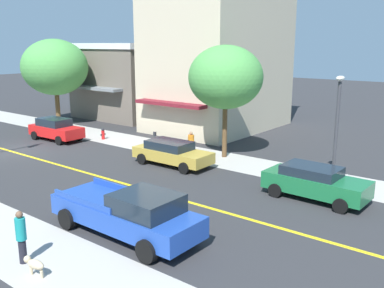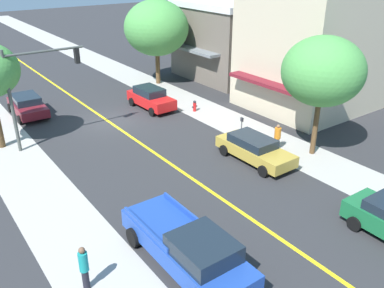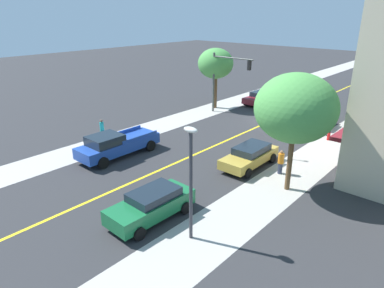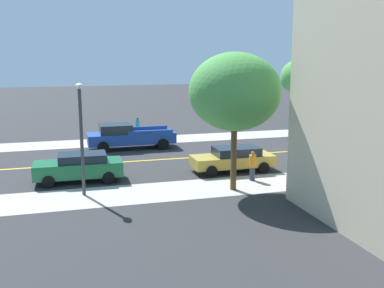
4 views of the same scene
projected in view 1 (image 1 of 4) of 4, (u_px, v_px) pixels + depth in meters
ground_plane at (12, 152)px, 28.02m from camera, size 140.00×140.00×0.00m
sidewalk_left at (96, 135)px, 33.28m from camera, size 3.28×126.00×0.01m
road_centerline_stripe at (12, 152)px, 28.02m from camera, size 0.20×126.00×0.00m
brick_apartment_block at (133, 80)px, 41.40m from camera, size 9.89×8.87×6.93m
corner_shop_building at (219, 46)px, 34.63m from camera, size 12.37×8.25×13.35m
street_tree_left_near at (55, 67)px, 36.60m from camera, size 5.58×5.58×7.30m
street_tree_right_corner at (226, 77)px, 25.65m from camera, size 4.49×4.49×6.84m
fire_hydrant at (103, 134)px, 31.56m from camera, size 0.44×0.24×0.83m
parking_meter at (155, 139)px, 27.73m from camera, size 0.12×0.18×1.34m
street_lamp at (337, 117)px, 20.74m from camera, size 0.70×0.36×5.41m
red_sedan_left_curb at (56, 129)px, 31.21m from camera, size 2.08×4.38×1.60m
green_sedan_left_curb at (315, 182)px, 19.33m from camera, size 2.14×4.65×1.52m
gold_sedan_left_curb at (172, 153)px, 24.75m from camera, size 2.07×4.79×1.42m
blue_pickup_truck at (129, 213)px, 15.54m from camera, size 2.34×6.18×1.81m
pedestrian_teal_shirt at (21, 236)px, 13.60m from camera, size 0.33×0.33×1.77m
pedestrian_orange_shirt at (191, 144)px, 26.53m from camera, size 0.38×0.38×1.60m
small_dog at (34, 264)px, 12.94m from camera, size 0.38×0.80×0.59m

